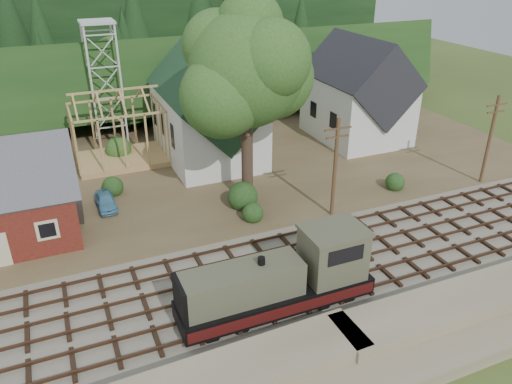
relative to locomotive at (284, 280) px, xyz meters
name	(u,v)px	position (x,y,z in m)	size (l,w,h in m)	color
ground	(278,276)	(1.11, 3.00, -2.01)	(140.00, 140.00, 0.00)	#384C1E
embankment	(351,370)	(1.11, -5.50, -2.01)	(64.00, 5.00, 1.60)	#7F7259
railroad_bed	(278,275)	(1.11, 3.00, -1.93)	(64.00, 11.00, 0.16)	#726B5B
village_flat	(195,169)	(1.11, 21.00, -1.86)	(64.00, 26.00, 0.30)	brown
hillside	(143,103)	(1.11, 45.00, -2.01)	(70.00, 28.00, 8.00)	#1E3F19
ridge	(122,76)	(1.11, 61.00, -2.01)	(80.00, 20.00, 12.00)	black
church	(208,109)	(3.11, 22.68, 3.17)	(8.40, 15.17, 13.00)	silver
farmhouse	(358,96)	(19.11, 22.00, 2.86)	(8.40, 10.80, 10.60)	silver
timber_frame	(119,132)	(-4.89, 25.00, 1.26)	(8.20, 6.20, 6.99)	tan
lattice_tower	(100,46)	(-4.89, 31.00, 8.02)	(3.20, 3.20, 12.12)	silver
big_tree	(248,77)	(3.27, 13.08, 8.21)	(10.90, 8.40, 14.70)	#38281E
telegraph_pole_near	(335,167)	(8.11, 8.20, 2.24)	(2.20, 0.28, 8.00)	#4C331E
telegraph_pole_far	(490,139)	(23.11, 8.20, 2.24)	(2.20, 0.28, 8.00)	#4C331E
locomotive	(284,280)	(0.00, 0.00, 0.00)	(11.16, 2.79, 4.49)	black
car_blue	(106,201)	(-7.63, 16.02, -1.11)	(1.42, 3.54, 1.21)	#599ABE
car_red	(395,126)	(24.40, 22.03, -1.17)	(1.81, 3.92, 1.09)	#B40E2F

